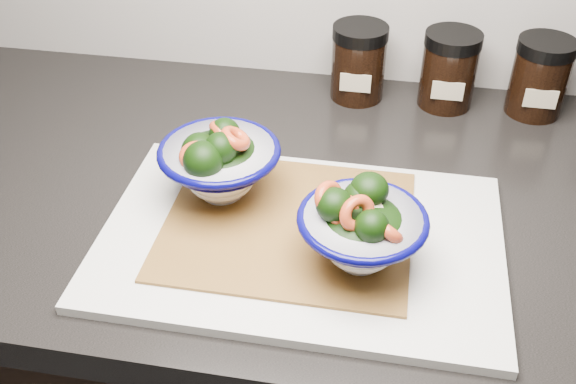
% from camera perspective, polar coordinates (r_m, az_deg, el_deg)
% --- Properties ---
extents(countertop, '(3.50, 0.60, 0.04)m').
position_cam_1_polar(countertop, '(0.86, 10.69, -1.55)').
color(countertop, black).
rests_on(countertop, cabinet).
extents(cutting_board, '(0.45, 0.30, 0.01)m').
position_cam_1_polar(cutting_board, '(0.76, 1.08, -4.04)').
color(cutting_board, silver).
rests_on(cutting_board, countertop).
extents(bamboo_mat, '(0.28, 0.24, 0.00)m').
position_cam_1_polar(bamboo_mat, '(0.77, 0.00, -2.70)').
color(bamboo_mat, olive).
rests_on(bamboo_mat, cutting_board).
extents(bowl_left, '(0.14, 0.14, 0.10)m').
position_cam_1_polar(bowl_left, '(0.79, -5.93, 2.54)').
color(bowl_left, white).
rests_on(bowl_left, bamboo_mat).
extents(bowl_right, '(0.14, 0.14, 0.10)m').
position_cam_1_polar(bowl_right, '(0.70, 6.22, -3.13)').
color(bowl_right, white).
rests_on(bowl_right, bamboo_mat).
extents(spice_jar_a, '(0.08, 0.08, 0.11)m').
position_cam_1_polar(spice_jar_a, '(1.02, 5.99, 10.88)').
color(spice_jar_a, black).
rests_on(spice_jar_a, countertop).
extents(spice_jar_b, '(0.08, 0.08, 0.11)m').
position_cam_1_polar(spice_jar_b, '(1.02, 13.46, 10.05)').
color(spice_jar_b, black).
rests_on(spice_jar_b, countertop).
extents(spice_jar_c, '(0.08, 0.08, 0.11)m').
position_cam_1_polar(spice_jar_c, '(1.04, 20.54, 9.11)').
color(spice_jar_c, black).
rests_on(spice_jar_c, countertop).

